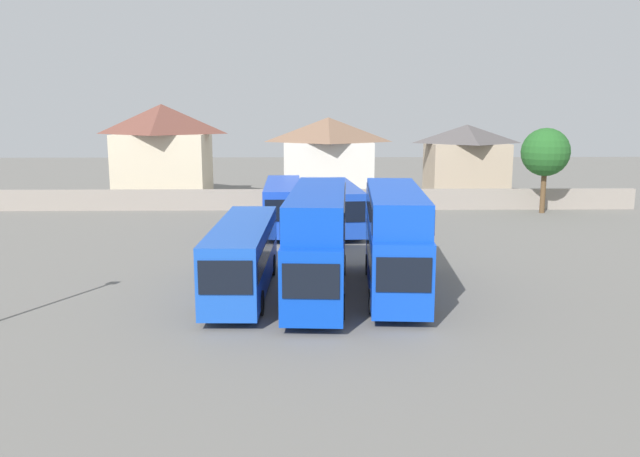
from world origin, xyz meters
The scene contains 11 objects.
ground centered at (0.00, 18.00, 0.00)m, with size 140.00×140.00×0.00m, color slate.
depot_boundary_wall centered at (0.00, 25.93, 0.90)m, with size 56.00×0.50×1.80m, color gray.
bus_1 centered at (-3.72, 0.10, 1.93)m, with size 2.71×11.16×3.37m.
bus_2 centered at (-0.15, -0.12, 2.80)m, with size 3.21×11.94×4.96m.
bus_3 centered at (3.50, 0.13, 2.79)m, with size 3.20×10.98×4.95m.
bus_4 centered at (-2.41, 16.30, 1.98)m, with size 2.74×10.67×3.47m.
bus_5 centered at (1.50, 16.19, 1.90)m, with size 3.43×10.66×3.32m.
house_terrace_left centered at (-14.81, 34.15, 4.67)m, with size 9.08×7.32×9.14m.
house_terrace_centre centered at (1.42, 34.59, 4.01)m, with size 9.04×6.52×7.86m.
house_terrace_right centered at (15.15, 34.50, 3.64)m, with size 7.79×6.87×7.15m.
tree_left_of_lot centered at (19.22, 23.93, 5.09)m, with size 4.01×4.01×7.13m.
Camera 1 is at (-0.62, -29.88, 8.69)m, focal length 36.35 mm.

